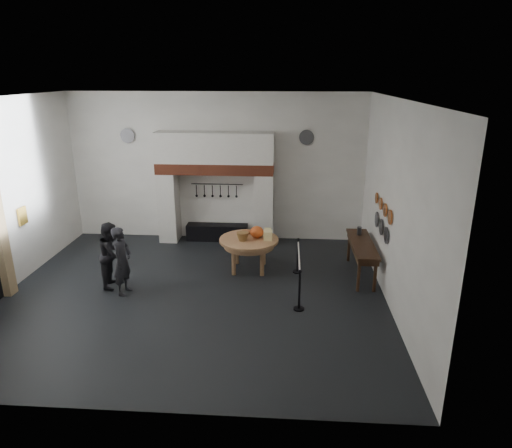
# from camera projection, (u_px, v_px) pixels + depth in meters

# --- Properties ---
(floor) EXTENTS (9.00, 8.00, 0.02)m
(floor) POSITION_uv_depth(u_px,v_px,m) (194.00, 294.00, 10.87)
(floor) COLOR black
(floor) RESTS_ON ground
(ceiling) EXTENTS (9.00, 8.00, 0.02)m
(ceiling) POSITION_uv_depth(u_px,v_px,m) (185.00, 98.00, 9.45)
(ceiling) COLOR silver
(ceiling) RESTS_ON wall_back
(wall_back) EXTENTS (9.00, 0.02, 4.50)m
(wall_back) POSITION_uv_depth(u_px,v_px,m) (217.00, 168.00, 13.95)
(wall_back) COLOR white
(wall_back) RESTS_ON floor
(wall_front) EXTENTS (9.00, 0.02, 4.50)m
(wall_front) POSITION_uv_depth(u_px,v_px,m) (131.00, 280.00, 6.37)
(wall_front) COLOR white
(wall_front) RESTS_ON floor
(wall_right) EXTENTS (0.02, 8.00, 4.50)m
(wall_right) POSITION_uv_depth(u_px,v_px,m) (395.00, 207.00, 9.87)
(wall_right) COLOR white
(wall_right) RESTS_ON floor
(chimney_pier_left) EXTENTS (0.55, 0.70, 2.15)m
(chimney_pier_left) POSITION_uv_depth(u_px,v_px,m) (169.00, 207.00, 14.08)
(chimney_pier_left) COLOR silver
(chimney_pier_left) RESTS_ON floor
(chimney_pier_right) EXTENTS (0.55, 0.70, 2.15)m
(chimney_pier_right) POSITION_uv_depth(u_px,v_px,m) (264.00, 209.00, 13.89)
(chimney_pier_right) COLOR silver
(chimney_pier_right) RESTS_ON floor
(hearth_brick_band) EXTENTS (3.50, 0.72, 0.32)m
(hearth_brick_band) POSITION_uv_depth(u_px,v_px,m) (215.00, 168.00, 13.60)
(hearth_brick_band) COLOR #9E442B
(hearth_brick_band) RESTS_ON chimney_pier_left
(chimney_hood) EXTENTS (3.50, 0.70, 0.90)m
(chimney_hood) POSITION_uv_depth(u_px,v_px,m) (215.00, 147.00, 13.41)
(chimney_hood) COLOR silver
(chimney_hood) RESTS_ON hearth_brick_band
(iron_range) EXTENTS (1.90, 0.45, 0.50)m
(iron_range) POSITION_uv_depth(u_px,v_px,m) (217.00, 232.00, 14.31)
(iron_range) COLOR black
(iron_range) RESTS_ON floor
(utensil_rail) EXTENTS (1.60, 0.02, 0.02)m
(utensil_rail) POSITION_uv_depth(u_px,v_px,m) (217.00, 184.00, 14.03)
(utensil_rail) COLOR black
(utensil_rail) RESTS_ON wall_back
(door_jamb_far) EXTENTS (0.22, 0.30, 2.60)m
(door_jamb_far) POSITION_uv_depth(u_px,v_px,m) (1.00, 243.00, 10.46)
(door_jamb_far) COLOR tan
(door_jamb_far) RESTS_ON floor
(wall_plaque) EXTENTS (0.05, 0.34, 0.44)m
(wall_plaque) POSITION_uv_depth(u_px,v_px,m) (22.00, 216.00, 11.41)
(wall_plaque) COLOR gold
(wall_plaque) RESTS_ON wall_left
(work_table) EXTENTS (1.98, 1.98, 0.07)m
(work_table) POSITION_uv_depth(u_px,v_px,m) (249.00, 240.00, 11.96)
(work_table) COLOR tan
(work_table) RESTS_ON floor
(pumpkin) EXTENTS (0.36, 0.36, 0.31)m
(pumpkin) POSITION_uv_depth(u_px,v_px,m) (257.00, 232.00, 11.98)
(pumpkin) COLOR orange
(pumpkin) RESTS_ON work_table
(cheese_block_big) EXTENTS (0.22, 0.22, 0.24)m
(cheese_block_big) POSITION_uv_depth(u_px,v_px,m) (268.00, 235.00, 11.83)
(cheese_block_big) COLOR #F8E294
(cheese_block_big) RESTS_ON work_table
(cheese_block_small) EXTENTS (0.18, 0.18, 0.20)m
(cheese_block_small) POSITION_uv_depth(u_px,v_px,m) (268.00, 232.00, 12.12)
(cheese_block_small) COLOR #F4E192
(cheese_block_small) RESTS_ON work_table
(wicker_basket) EXTENTS (0.41, 0.41, 0.22)m
(wicker_basket) POSITION_uv_depth(u_px,v_px,m) (243.00, 236.00, 11.78)
(wicker_basket) COLOR brown
(wicker_basket) RESTS_ON work_table
(bread_loaf) EXTENTS (0.31, 0.18, 0.13)m
(bread_loaf) POSITION_uv_depth(u_px,v_px,m) (246.00, 232.00, 12.27)
(bread_loaf) COLOR #A3683A
(bread_loaf) RESTS_ON work_table
(visitor_near) EXTENTS (0.46, 0.65, 1.65)m
(visitor_near) POSITION_uv_depth(u_px,v_px,m) (122.00, 261.00, 10.67)
(visitor_near) COLOR black
(visitor_near) RESTS_ON floor
(visitor_far) EXTENTS (0.67, 0.83, 1.62)m
(visitor_far) POSITION_uv_depth(u_px,v_px,m) (112.00, 254.00, 11.08)
(visitor_far) COLOR black
(visitor_far) RESTS_ON floor
(side_table) EXTENTS (0.55, 2.20, 0.06)m
(side_table) POSITION_uv_depth(u_px,v_px,m) (362.00, 244.00, 11.61)
(side_table) COLOR #342012
(side_table) RESTS_ON floor
(pewter_jug) EXTENTS (0.12, 0.12, 0.22)m
(pewter_jug) POSITION_uv_depth(u_px,v_px,m) (359.00, 231.00, 12.13)
(pewter_jug) COLOR #434347
(pewter_jug) RESTS_ON side_table
(copper_pan_a) EXTENTS (0.03, 0.34, 0.34)m
(copper_pan_a) POSITION_uv_depth(u_px,v_px,m) (390.00, 217.00, 10.15)
(copper_pan_a) COLOR #C6662D
(copper_pan_a) RESTS_ON wall_right
(copper_pan_b) EXTENTS (0.03, 0.32, 0.32)m
(copper_pan_b) POSITION_uv_depth(u_px,v_px,m) (385.00, 210.00, 10.67)
(copper_pan_b) COLOR #C6662D
(copper_pan_b) RESTS_ON wall_right
(copper_pan_c) EXTENTS (0.03, 0.30, 0.30)m
(copper_pan_c) POSITION_uv_depth(u_px,v_px,m) (381.00, 204.00, 11.19)
(copper_pan_c) COLOR #C6662D
(copper_pan_c) RESTS_ON wall_right
(copper_pan_d) EXTENTS (0.03, 0.28, 0.28)m
(copper_pan_d) POSITION_uv_depth(u_px,v_px,m) (377.00, 198.00, 11.72)
(copper_pan_d) COLOR #C6662D
(copper_pan_d) RESTS_ON wall_right
(pewter_plate_left) EXTENTS (0.03, 0.40, 0.40)m
(pewter_plate_left) POSITION_uv_depth(u_px,v_px,m) (386.00, 235.00, 10.50)
(pewter_plate_left) COLOR #4C4C51
(pewter_plate_left) RESTS_ON wall_right
(pewter_plate_mid) EXTENTS (0.03, 0.40, 0.40)m
(pewter_plate_mid) POSITION_uv_depth(u_px,v_px,m) (381.00, 227.00, 11.07)
(pewter_plate_mid) COLOR #4C4C51
(pewter_plate_mid) RESTS_ON wall_right
(pewter_plate_right) EXTENTS (0.03, 0.40, 0.40)m
(pewter_plate_right) POSITION_uv_depth(u_px,v_px,m) (377.00, 219.00, 11.64)
(pewter_plate_right) COLOR #4C4C51
(pewter_plate_right) RESTS_ON wall_right
(pewter_plate_back_left) EXTENTS (0.44, 0.03, 0.44)m
(pewter_plate_back_left) POSITION_uv_depth(u_px,v_px,m) (127.00, 136.00, 13.79)
(pewter_plate_back_left) COLOR #4C4C51
(pewter_plate_back_left) RESTS_ON wall_back
(pewter_plate_back_right) EXTENTS (0.44, 0.03, 0.44)m
(pewter_plate_back_right) POSITION_uv_depth(u_px,v_px,m) (307.00, 137.00, 13.43)
(pewter_plate_back_right) COLOR #4C4C51
(pewter_plate_back_right) RESTS_ON wall_back
(barrier_post_near) EXTENTS (0.05, 0.05, 0.90)m
(barrier_post_near) POSITION_uv_depth(u_px,v_px,m) (299.00, 291.00, 10.01)
(barrier_post_near) COLOR black
(barrier_post_near) RESTS_ON floor
(barrier_post_far) EXTENTS (0.05, 0.05, 0.90)m
(barrier_post_far) POSITION_uv_depth(u_px,v_px,m) (298.00, 256.00, 11.90)
(barrier_post_far) COLOR black
(barrier_post_far) RESTS_ON floor
(barrier_rope) EXTENTS (0.04, 2.00, 0.04)m
(barrier_rope) POSITION_uv_depth(u_px,v_px,m) (299.00, 257.00, 10.83)
(barrier_rope) COLOR silver
(barrier_rope) RESTS_ON barrier_post_near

